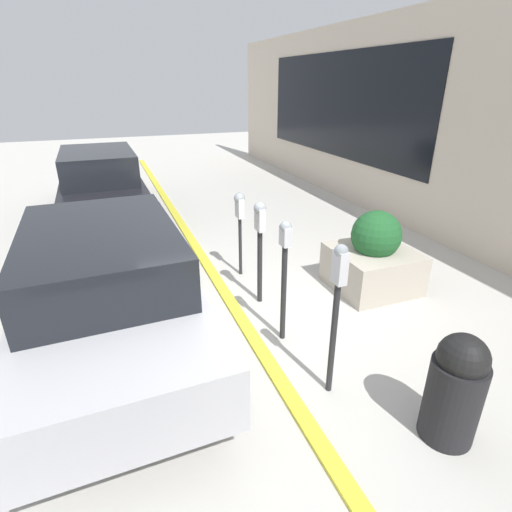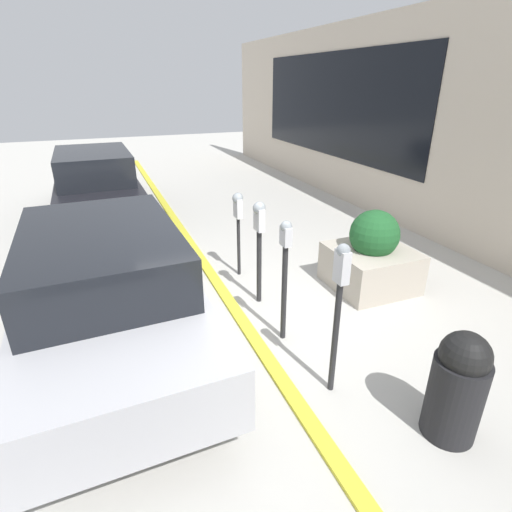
{
  "view_description": "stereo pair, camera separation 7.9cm",
  "coord_description": "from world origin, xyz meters",
  "px_view_note": "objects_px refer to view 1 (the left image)",
  "views": [
    {
      "loc": [
        -4.16,
        1.49,
        2.9
      ],
      "look_at": [
        0.0,
        -0.09,
        0.94
      ],
      "focal_mm": 28.0,
      "sensor_mm": 36.0,
      "label": 1
    },
    {
      "loc": [
        -4.13,
        1.56,
        2.9
      ],
      "look_at": [
        0.0,
        -0.09,
        0.94
      ],
      "focal_mm": 28.0,
      "sensor_mm": 36.0,
      "label": 2
    }
  ],
  "objects_px": {
    "parking_meter_second": "(285,264)",
    "trash_bin": "(455,388)",
    "parking_meter_nearest": "(337,297)",
    "parking_meter_fourth": "(240,213)",
    "parked_car_middle": "(107,282)",
    "parked_car_rear": "(101,182)",
    "parking_meter_middle": "(260,232)",
    "planter_box": "(373,258)"
  },
  "relations": [
    {
      "from": "parking_meter_second",
      "to": "trash_bin",
      "type": "xyz_separation_m",
      "value": [
        -1.85,
        -0.75,
        -0.48
      ]
    },
    {
      "from": "parking_meter_nearest",
      "to": "parked_car_middle",
      "type": "height_order",
      "value": "parking_meter_nearest"
    },
    {
      "from": "parked_car_rear",
      "to": "trash_bin",
      "type": "xyz_separation_m",
      "value": [
        -7.9,
        -2.62,
        -0.24
      ]
    },
    {
      "from": "planter_box",
      "to": "parked_car_middle",
      "type": "relative_size",
      "value": 0.26
    },
    {
      "from": "parking_meter_second",
      "to": "parking_meter_fourth",
      "type": "distance_m",
      "value": 1.86
    },
    {
      "from": "parking_meter_second",
      "to": "parked_car_rear",
      "type": "distance_m",
      "value": 6.33
    },
    {
      "from": "parking_meter_nearest",
      "to": "parked_car_middle",
      "type": "bearing_deg",
      "value": 50.14
    },
    {
      "from": "parking_meter_second",
      "to": "parked_car_middle",
      "type": "distance_m",
      "value": 2.03
    },
    {
      "from": "parking_meter_middle",
      "to": "planter_box",
      "type": "bearing_deg",
      "value": -96.73
    },
    {
      "from": "parking_meter_second",
      "to": "parking_meter_middle",
      "type": "distance_m",
      "value": 0.94
    },
    {
      "from": "parking_meter_nearest",
      "to": "planter_box",
      "type": "bearing_deg",
      "value": -45.07
    },
    {
      "from": "parking_meter_fourth",
      "to": "parked_car_rear",
      "type": "relative_size",
      "value": 0.29
    },
    {
      "from": "parking_meter_nearest",
      "to": "planter_box",
      "type": "xyz_separation_m",
      "value": [
        1.72,
        -1.73,
        -0.61
      ]
    },
    {
      "from": "parking_meter_fourth",
      "to": "parked_car_middle",
      "type": "bearing_deg",
      "value": 120.77
    },
    {
      "from": "parking_meter_middle",
      "to": "trash_bin",
      "type": "relative_size",
      "value": 1.4
    },
    {
      "from": "parked_car_middle",
      "to": "parked_car_rear",
      "type": "bearing_deg",
      "value": -2.24
    },
    {
      "from": "parking_meter_nearest",
      "to": "trash_bin",
      "type": "distance_m",
      "value": 1.23
    },
    {
      "from": "parking_meter_nearest",
      "to": "parking_meter_middle",
      "type": "distance_m",
      "value": 1.93
    },
    {
      "from": "parking_meter_fourth",
      "to": "parked_car_rear",
      "type": "bearing_deg",
      "value": 25.06
    },
    {
      "from": "parked_car_middle",
      "to": "parking_meter_middle",
      "type": "bearing_deg",
      "value": -83.93
    },
    {
      "from": "planter_box",
      "to": "parked_car_rear",
      "type": "bearing_deg",
      "value": 34.6
    },
    {
      "from": "parking_meter_second",
      "to": "parked_car_middle",
      "type": "xyz_separation_m",
      "value": [
        0.66,
        1.91,
        -0.21
      ]
    },
    {
      "from": "parked_car_middle",
      "to": "parked_car_rear",
      "type": "height_order",
      "value": "parked_car_middle"
    },
    {
      "from": "parked_car_middle",
      "to": "parking_meter_second",
      "type": "bearing_deg",
      "value": -110.86
    },
    {
      "from": "parking_meter_nearest",
      "to": "trash_bin",
      "type": "xyz_separation_m",
      "value": [
        -0.86,
        -0.68,
        -0.56
      ]
    },
    {
      "from": "parking_meter_second",
      "to": "parking_meter_fourth",
      "type": "relative_size",
      "value": 1.11
    },
    {
      "from": "parking_meter_middle",
      "to": "parked_car_middle",
      "type": "xyz_separation_m",
      "value": [
        -0.27,
        1.98,
        -0.25
      ]
    },
    {
      "from": "parking_meter_second",
      "to": "parking_meter_middle",
      "type": "bearing_deg",
      "value": -3.96
    },
    {
      "from": "parking_meter_nearest",
      "to": "parking_meter_fourth",
      "type": "distance_m",
      "value": 2.85
    },
    {
      "from": "trash_bin",
      "to": "parking_meter_fourth",
      "type": "bearing_deg",
      "value": 10.07
    },
    {
      "from": "parking_meter_nearest",
      "to": "parking_meter_middle",
      "type": "bearing_deg",
      "value": 0.2
    },
    {
      "from": "parked_car_middle",
      "to": "parked_car_rear",
      "type": "relative_size",
      "value": 0.97
    },
    {
      "from": "parked_car_middle",
      "to": "parking_meter_fourth",
      "type": "bearing_deg",
      "value": -61.01
    },
    {
      "from": "parked_car_middle",
      "to": "planter_box",
      "type": "bearing_deg",
      "value": -90.73
    },
    {
      "from": "planter_box",
      "to": "parked_car_middle",
      "type": "height_order",
      "value": "parked_car_middle"
    },
    {
      "from": "trash_bin",
      "to": "parking_meter_middle",
      "type": "bearing_deg",
      "value": 13.8
    },
    {
      "from": "parking_meter_nearest",
      "to": "parking_meter_middle",
      "type": "relative_size",
      "value": 1.09
    },
    {
      "from": "parking_meter_nearest",
      "to": "parking_meter_middle",
      "type": "xyz_separation_m",
      "value": [
        1.93,
        0.01,
        -0.04
      ]
    },
    {
      "from": "parking_meter_second",
      "to": "parking_meter_nearest",
      "type": "bearing_deg",
      "value": -175.9
    },
    {
      "from": "planter_box",
      "to": "trash_bin",
      "type": "height_order",
      "value": "planter_box"
    },
    {
      "from": "parking_meter_fourth",
      "to": "parking_meter_middle",
      "type": "bearing_deg",
      "value": 178.37
    },
    {
      "from": "parking_meter_second",
      "to": "trash_bin",
      "type": "bearing_deg",
      "value": -158.0
    }
  ]
}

